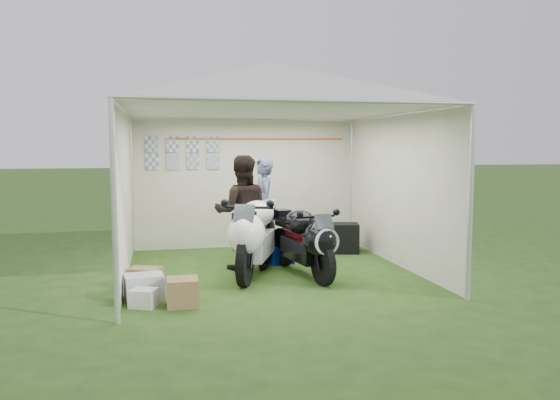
{
  "coord_description": "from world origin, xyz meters",
  "views": [
    {
      "loc": [
        -1.58,
        -7.69,
        1.82
      ],
      "look_at": [
        0.25,
        0.35,
        1.0
      ],
      "focal_mm": 35.0,
      "sensor_mm": 36.0,
      "label": 1
    }
  ],
  "objects_px": {
    "person_blue_jacket": "(263,208)",
    "equipment_box": "(343,238)",
    "crate_1": "(183,292)",
    "crate_2": "(144,298)",
    "paddock_stand": "(281,255)",
    "crate_3": "(145,278)",
    "crate_0": "(144,287)",
    "motorcycle_black": "(305,239)",
    "person_dark_jacket": "(242,212)",
    "motorcycle_white": "(255,233)",
    "canopy_tent": "(268,93)"
  },
  "relations": [
    {
      "from": "crate_0",
      "to": "crate_2",
      "type": "height_order",
      "value": "crate_0"
    },
    {
      "from": "person_blue_jacket",
      "to": "crate_1",
      "type": "xyz_separation_m",
      "value": [
        -1.42,
        -2.45,
        -0.66
      ]
    },
    {
      "from": "crate_1",
      "to": "crate_2",
      "type": "relative_size",
      "value": 1.25
    },
    {
      "from": "crate_0",
      "to": "crate_3",
      "type": "bearing_deg",
      "value": 90.0
    },
    {
      "from": "crate_3",
      "to": "canopy_tent",
      "type": "bearing_deg",
      "value": 19.78
    },
    {
      "from": "equipment_box",
      "to": "crate_1",
      "type": "height_order",
      "value": "equipment_box"
    },
    {
      "from": "motorcycle_black",
      "to": "crate_3",
      "type": "xyz_separation_m",
      "value": [
        -2.18,
        -0.17,
        -0.39
      ]
    },
    {
      "from": "person_blue_jacket",
      "to": "crate_0",
      "type": "distance_m",
      "value": 2.86
    },
    {
      "from": "motorcycle_black",
      "to": "crate_2",
      "type": "relative_size",
      "value": 6.75
    },
    {
      "from": "crate_2",
      "to": "equipment_box",
      "type": "bearing_deg",
      "value": 37.68
    },
    {
      "from": "crate_3",
      "to": "crate_1",
      "type": "bearing_deg",
      "value": -64.28
    },
    {
      "from": "equipment_box",
      "to": "person_dark_jacket",
      "type": "bearing_deg",
      "value": -155.81
    },
    {
      "from": "crate_0",
      "to": "person_blue_jacket",
      "type": "bearing_deg",
      "value": 48.35
    },
    {
      "from": "canopy_tent",
      "to": "crate_1",
      "type": "height_order",
      "value": "canopy_tent"
    },
    {
      "from": "canopy_tent",
      "to": "equipment_box",
      "type": "distance_m",
      "value": 2.97
    },
    {
      "from": "paddock_stand",
      "to": "crate_0",
      "type": "distance_m",
      "value": 2.56
    },
    {
      "from": "person_blue_jacket",
      "to": "crate_2",
      "type": "relative_size",
      "value": 5.8
    },
    {
      "from": "motorcycle_white",
      "to": "crate_0",
      "type": "bearing_deg",
      "value": -126.94
    },
    {
      "from": "person_blue_jacket",
      "to": "equipment_box",
      "type": "relative_size",
      "value": 3.27
    },
    {
      "from": "crate_2",
      "to": "person_dark_jacket",
      "type": "bearing_deg",
      "value": 50.48
    },
    {
      "from": "canopy_tent",
      "to": "equipment_box",
      "type": "xyz_separation_m",
      "value": [
        1.53,
        1.04,
        -2.32
      ]
    },
    {
      "from": "motorcycle_black",
      "to": "crate_2",
      "type": "distance_m",
      "value": 2.45
    },
    {
      "from": "paddock_stand",
      "to": "crate_3",
      "type": "height_order",
      "value": "paddock_stand"
    },
    {
      "from": "motorcycle_black",
      "to": "person_blue_jacket",
      "type": "relative_size",
      "value": 1.16
    },
    {
      "from": "canopy_tent",
      "to": "crate_1",
      "type": "relative_size",
      "value": 16.08
    },
    {
      "from": "paddock_stand",
      "to": "crate_1",
      "type": "height_order",
      "value": "crate_1"
    },
    {
      "from": "crate_1",
      "to": "equipment_box",
      "type": "bearing_deg",
      "value": 42.1
    },
    {
      "from": "crate_2",
      "to": "crate_1",
      "type": "bearing_deg",
      "value": -5.02
    },
    {
      "from": "motorcycle_black",
      "to": "crate_0",
      "type": "height_order",
      "value": "motorcycle_black"
    },
    {
      "from": "motorcycle_white",
      "to": "crate_0",
      "type": "relative_size",
      "value": 4.68
    },
    {
      "from": "equipment_box",
      "to": "person_blue_jacket",
      "type": "bearing_deg",
      "value": -175.46
    },
    {
      "from": "paddock_stand",
      "to": "crate_3",
      "type": "xyz_separation_m",
      "value": [
        -2.03,
        -1.03,
        -0.01
      ]
    },
    {
      "from": "motorcycle_white",
      "to": "equipment_box",
      "type": "bearing_deg",
      "value": 57.53
    },
    {
      "from": "canopy_tent",
      "to": "motorcycle_black",
      "type": "relative_size",
      "value": 2.97
    },
    {
      "from": "equipment_box",
      "to": "crate_1",
      "type": "distance_m",
      "value": 3.83
    },
    {
      "from": "motorcycle_black",
      "to": "crate_0",
      "type": "bearing_deg",
      "value": -171.77
    },
    {
      "from": "crate_3",
      "to": "equipment_box",
      "type": "bearing_deg",
      "value": 26.97
    },
    {
      "from": "crate_0",
      "to": "crate_3",
      "type": "distance_m",
      "value": 0.53
    },
    {
      "from": "person_dark_jacket",
      "to": "paddock_stand",
      "type": "bearing_deg",
      "value": -154.53
    },
    {
      "from": "person_dark_jacket",
      "to": "person_blue_jacket",
      "type": "height_order",
      "value": "person_dark_jacket"
    },
    {
      "from": "person_blue_jacket",
      "to": "equipment_box",
      "type": "height_order",
      "value": "person_blue_jacket"
    },
    {
      "from": "motorcycle_white",
      "to": "motorcycle_black",
      "type": "height_order",
      "value": "motorcycle_white"
    },
    {
      "from": "canopy_tent",
      "to": "crate_2",
      "type": "relative_size",
      "value": 20.05
    },
    {
      "from": "person_dark_jacket",
      "to": "crate_2",
      "type": "height_order",
      "value": "person_dark_jacket"
    },
    {
      "from": "person_dark_jacket",
      "to": "crate_3",
      "type": "xyz_separation_m",
      "value": [
        -1.39,
        -0.82,
        -0.71
      ]
    },
    {
      "from": "motorcycle_white",
      "to": "motorcycle_black",
      "type": "relative_size",
      "value": 1.09
    },
    {
      "from": "crate_3",
      "to": "crate_2",
      "type": "bearing_deg",
      "value": -90.0
    },
    {
      "from": "motorcycle_white",
      "to": "person_blue_jacket",
      "type": "height_order",
      "value": "person_blue_jacket"
    },
    {
      "from": "motorcycle_black",
      "to": "person_blue_jacket",
      "type": "xyz_separation_m",
      "value": [
        -0.33,
        1.38,
        0.29
      ]
    },
    {
      "from": "motorcycle_black",
      "to": "equipment_box",
      "type": "bearing_deg",
      "value": 44.13
    }
  ]
}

